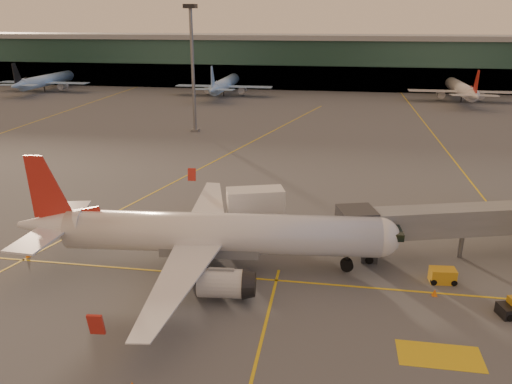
# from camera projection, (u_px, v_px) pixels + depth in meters

# --- Properties ---
(ground) EXTENTS (600.00, 600.00, 0.00)m
(ground) POSITION_uv_depth(u_px,v_px,m) (211.00, 305.00, 42.45)
(ground) COLOR #4C4F54
(ground) RESTS_ON ground
(taxi_markings) EXTENTS (100.12, 173.00, 0.01)m
(taxi_markings) POSITION_uv_depth(u_px,v_px,m) (233.00, 161.00, 84.99)
(taxi_markings) COLOR yellow
(taxi_markings) RESTS_ON ground
(terminal) EXTENTS (400.00, 20.00, 17.60)m
(terminal) POSITION_uv_depth(u_px,v_px,m) (311.00, 61.00, 171.62)
(terminal) COLOR #19382D
(terminal) RESTS_ON ground
(mast_west_near) EXTENTS (2.40, 2.40, 25.60)m
(mast_west_near) POSITION_uv_depth(u_px,v_px,m) (192.00, 60.00, 102.02)
(mast_west_near) COLOR slate
(mast_west_near) RESTS_ON ground
(distant_aircraft_row) EXTENTS (290.00, 34.00, 13.00)m
(distant_aircraft_row) POSITION_uv_depth(u_px,v_px,m) (238.00, 96.00, 155.53)
(distant_aircraft_row) COLOR #90BCF2
(distant_aircraft_row) RESTS_ON ground
(main_airplane) EXTENTS (36.75, 33.17, 11.09)m
(main_airplane) POSITION_uv_depth(u_px,v_px,m) (209.00, 234.00, 47.38)
(main_airplane) COLOR white
(main_airplane) RESTS_ON ground
(jet_bridge) EXTENTS (26.13, 10.26, 5.60)m
(jet_bridge) POSITION_uv_depth(u_px,v_px,m) (477.00, 221.00, 49.82)
(jet_bridge) COLOR slate
(jet_bridge) RESTS_ON ground
(catering_truck) EXTENTS (6.89, 4.54, 4.93)m
(catering_truck) POSITION_uv_depth(u_px,v_px,m) (256.00, 207.00, 56.49)
(catering_truck) COLOR red
(catering_truck) RESTS_ON ground
(gpu_cart) EXTENTS (2.43, 1.58, 1.36)m
(gpu_cart) POSITION_uv_depth(u_px,v_px,m) (443.00, 276.00, 45.80)
(gpu_cart) COLOR gold
(gpu_cart) RESTS_ON ground
(cone_nose) EXTENTS (0.50, 0.50, 0.64)m
(cone_nose) POSITION_uv_depth(u_px,v_px,m) (435.00, 292.00, 43.71)
(cone_nose) COLOR orange
(cone_nose) RESTS_ON ground
(cone_tail) EXTENTS (0.48, 0.48, 0.61)m
(cone_tail) POSITION_uv_depth(u_px,v_px,m) (28.00, 254.00, 50.78)
(cone_tail) COLOR orange
(cone_tail) RESTS_ON ground
(cone_wing_left) EXTENTS (0.41, 0.41, 0.52)m
(cone_wing_left) POSITION_uv_depth(u_px,v_px,m) (232.00, 203.00, 64.87)
(cone_wing_left) COLOR orange
(cone_wing_left) RESTS_ON ground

